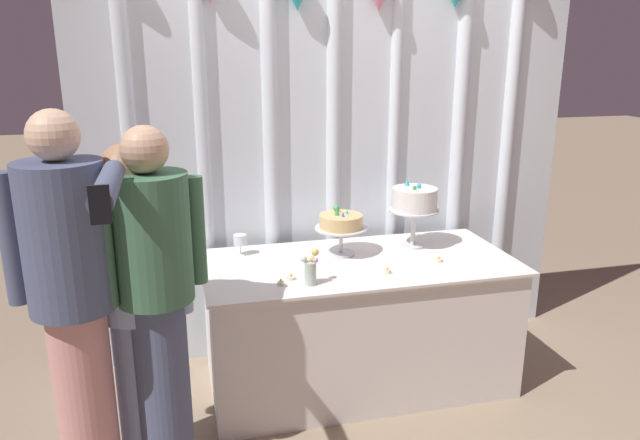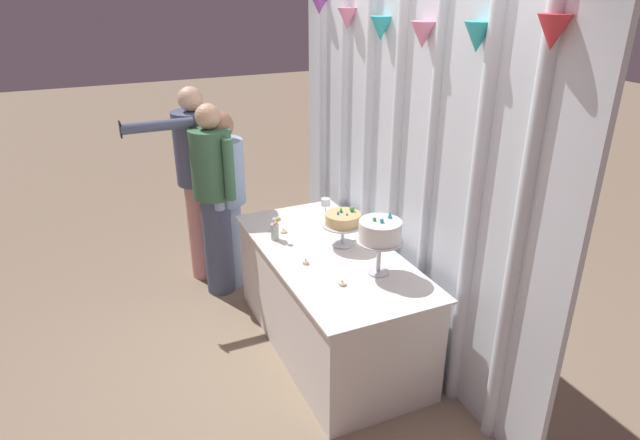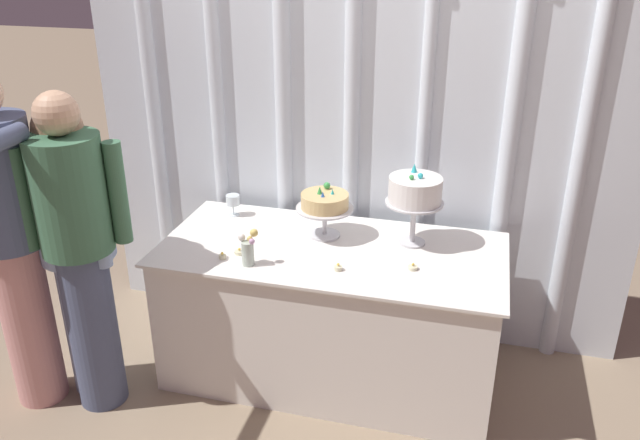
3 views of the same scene
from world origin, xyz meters
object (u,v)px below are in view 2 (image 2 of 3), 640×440
Objects in this scene: cake_display_nearleft at (343,221)px; tealight_near_left at (283,231)px; tealight_far_right at (342,283)px; cake_display_nearright at (380,233)px; guest_girl_blue_dress at (197,177)px; guest_man_pink_jacket at (224,195)px; guest_man_dark_suit at (214,194)px; wine_glass at (326,203)px; flower_vase at (275,229)px; tealight_near_right at (306,262)px; cake_table at (329,300)px; tealight_far_left at (272,229)px.

tealight_near_left is (-0.36, -0.31, -0.18)m from cake_display_nearleft.
cake_display_nearleft is at bearing 153.39° from tealight_far_right.
cake_display_nearright is 1.97m from guest_girl_blue_dress.
tealight_near_left is 0.03× the size of guest_girl_blue_dress.
guest_man_dark_suit reaches higher than guest_man_pink_jacket.
guest_man_dark_suit is at bearing -120.04° from wine_glass.
flower_vase is 1.13m from guest_girl_blue_dress.
tealight_near_left is (-0.82, -0.34, -0.28)m from cake_display_nearright.
cake_display_nearright reaches higher than tealight_near_right.
cake_table is at bearing 22.58° from guest_girl_blue_dress.
guest_man_pink_jacket is at bearing 130.16° from guest_man_dark_suit.
cake_display_nearleft is 1.25m from guest_man_pink_jacket.
wine_glass is at bearing 146.58° from tealight_near_right.
cake_display_nearleft is 0.60m from tealight_far_left.
tealight_near_right is 0.02× the size of guest_man_dark_suit.
cake_display_nearright is at bearing 22.57° from guest_girl_blue_dress.
cake_display_nearright is 0.56m from tealight_near_right.
cake_table is 0.59m from cake_display_nearleft.
flower_vase is 0.15m from tealight_near_left.
cake_table is 48.62× the size of tealight_far_left.
wine_glass is at bearing 51.59° from guest_man_pink_jacket.
wine_glass is 0.08× the size of guest_man_dark_suit.
wine_glass is 0.91m from guest_man_dark_suit.
cake_display_nearright is at bearing 22.51° from cake_table.
guest_man_pink_jacket is (-0.84, -0.15, -0.02)m from flower_vase.
tealight_near_right is 0.03× the size of guest_man_pink_jacket.
guest_girl_blue_dress is (-0.24, -0.17, 0.11)m from guest_man_pink_jacket.
tealight_far_left reaches higher than cake_table.
cake_display_nearleft is at bearing 41.95° from tealight_far_left.
cake_display_nearleft is 0.20× the size of guest_man_pink_jacket.
tealight_far_left is 0.94m from tealight_far_right.
cake_display_nearright reaches higher than cake_display_nearleft.
guest_girl_blue_dress reaches higher than guest_man_dark_suit.
tealight_near_right is 1.29m from guest_man_pink_jacket.
cake_display_nearright reaches higher than tealight_far_left.
tealight_far_right is at bearing 15.00° from guest_man_dark_suit.
wine_glass reaches higher than cake_table.
cake_table is 0.84m from wine_glass.
tealight_far_left is at bearing 24.91° from guest_man_dark_suit.
cake_display_nearright is at bearing 51.40° from tealight_near_right.
wine_glass is at bearing 160.50° from tealight_far_right.
tealight_far_left is 0.09m from tealight_near_left.
guest_man_pink_jacket is (-1.11, -0.56, -0.12)m from cake_display_nearleft.
guest_man_pink_jacket reaches higher than flower_vase.
wine_glass is 0.50m from tealight_near_left.
wine_glass is 0.08× the size of guest_man_pink_jacket.
cake_table is at bearing 25.65° from guest_man_dark_suit.
guest_man_pink_jacket is at bearing -170.82° from tealight_near_right.
guest_man_dark_suit is at bearing -147.21° from cake_display_nearleft.
tealight_far_left is at bearing -155.20° from cake_display_nearright.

